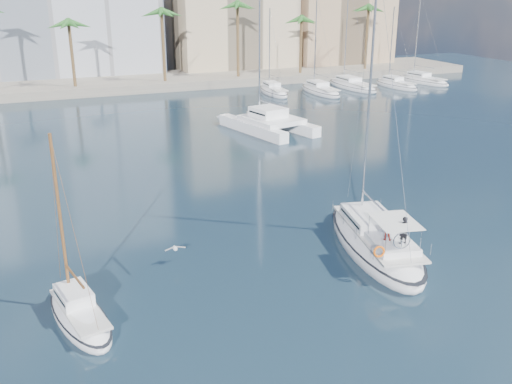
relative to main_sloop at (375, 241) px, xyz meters
name	(u,v)px	position (x,y,z in m)	size (l,w,h in m)	color
ground	(287,250)	(-4.73, 1.88, -0.52)	(160.00, 160.00, 0.00)	black
quay	(115,84)	(-4.73, 62.88, 0.08)	(120.00, 14.00, 1.20)	gray
building_beige	(231,14)	(17.27, 71.88, 9.48)	(20.00, 14.00, 20.00)	#C1AB8A
building_tan_right	(337,18)	(37.27, 69.88, 8.48)	(18.00, 12.00, 18.00)	tan
palm_centre	(114,18)	(-4.73, 58.88, 9.76)	(3.60, 3.60, 12.30)	brown
palm_right	(329,14)	(29.27, 58.88, 9.76)	(3.60, 3.60, 12.30)	brown
main_sloop	(375,241)	(0.00, 0.00, 0.00)	(5.92, 11.88, 16.88)	white
small_sloop	(79,315)	(-16.78, -1.34, -0.15)	(3.24, 6.63, 9.15)	white
catamaran	(269,120)	(5.89, 29.01, 0.60)	(7.77, 11.78, 15.93)	white
seagull	(175,248)	(-11.23, 2.60, 0.45)	(1.17, 0.50, 0.22)	silver
moored_yacht_a	(274,94)	(15.27, 48.88, -0.52)	(2.72, 9.35, 11.90)	white
moored_yacht_b	(320,93)	(21.77, 46.88, -0.52)	(3.14, 10.78, 13.72)	white
moored_yacht_c	(352,88)	(28.27, 48.88, -0.52)	(3.55, 12.21, 15.54)	white
moored_yacht_d	(396,87)	(34.77, 46.88, -0.52)	(2.72, 9.35, 11.90)	white
moored_yacht_e	(423,83)	(41.27, 48.88, -0.52)	(3.14, 10.78, 13.72)	white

